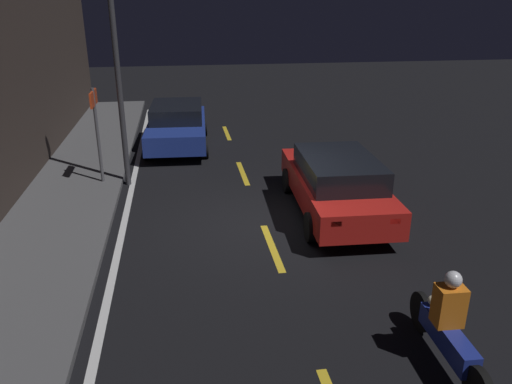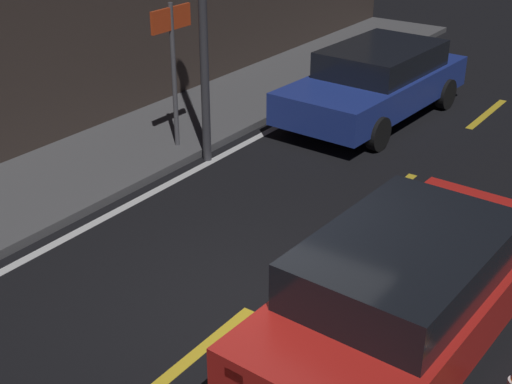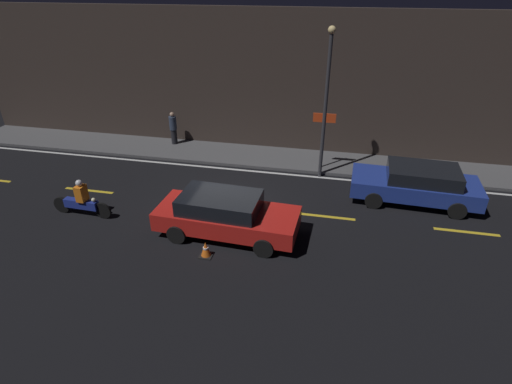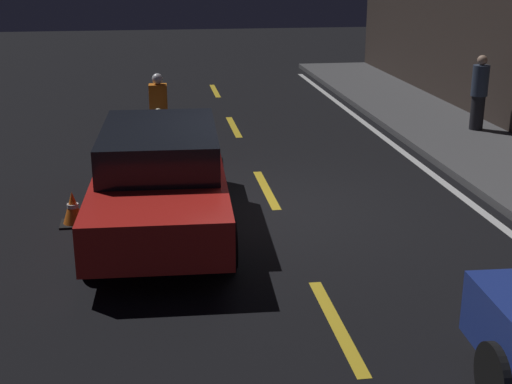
% 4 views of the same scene
% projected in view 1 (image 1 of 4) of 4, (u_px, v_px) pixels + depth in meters
% --- Properties ---
extents(ground_plane, '(56.00, 56.00, 0.00)m').
position_uv_depth(ground_plane, '(264.00, 226.00, 10.69)').
color(ground_plane, black).
extents(raised_curb, '(28.00, 2.30, 0.13)m').
position_uv_depth(raised_curb, '(50.00, 237.00, 10.04)').
color(raised_curb, '#4C4C4F').
rests_on(raised_curb, ground).
extents(lane_dash_c, '(2.00, 0.14, 0.01)m').
position_uv_depth(lane_dash_c, '(272.00, 247.00, 9.77)').
color(lane_dash_c, gold).
rests_on(lane_dash_c, ground).
extents(lane_dash_d, '(2.00, 0.14, 0.01)m').
position_uv_depth(lane_dash_d, '(243.00, 173.00, 13.91)').
color(lane_dash_d, gold).
rests_on(lane_dash_d, ground).
extents(lane_dash_e, '(2.00, 0.14, 0.01)m').
position_uv_depth(lane_dash_e, '(227.00, 133.00, 18.06)').
color(lane_dash_e, gold).
rests_on(lane_dash_e, ground).
extents(lane_solid_kerb, '(25.20, 0.14, 0.01)m').
position_uv_depth(lane_solid_kerb, '(121.00, 235.00, 10.26)').
color(lane_solid_kerb, silver).
rests_on(lane_solid_kerb, ground).
extents(taxi_red, '(4.50, 1.99, 1.38)m').
position_uv_depth(taxi_red, '(336.00, 183.00, 11.07)').
color(taxi_red, red).
rests_on(taxi_red, ground).
extents(sedan_blue, '(4.48, 2.09, 1.36)m').
position_uv_depth(sedan_blue, '(177.00, 124.00, 16.22)').
color(sedan_blue, navy).
rests_on(sedan_blue, ground).
extents(motorcycle, '(2.18, 0.37, 1.36)m').
position_uv_depth(motorcycle, '(449.00, 330.00, 6.43)').
color(motorcycle, black).
rests_on(motorcycle, ground).
extents(traffic_cone_near, '(0.38, 0.38, 0.49)m').
position_uv_depth(traffic_cone_near, '(391.00, 205.00, 11.18)').
color(traffic_cone_near, black).
rests_on(traffic_cone_near, ground).
extents(shop_sign, '(0.90, 0.08, 2.40)m').
position_uv_depth(shop_sign, '(96.00, 117.00, 12.31)').
color(shop_sign, '#4C4C51').
rests_on(shop_sign, raised_curb).
extents(street_lamp, '(0.28, 0.28, 5.76)m').
position_uv_depth(street_lamp, '(116.00, 57.00, 11.91)').
color(street_lamp, '#333338').
rests_on(street_lamp, ground).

